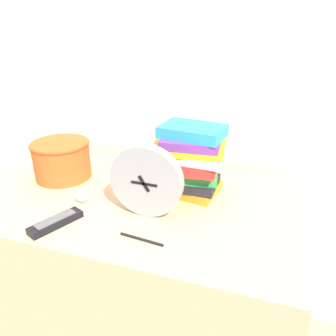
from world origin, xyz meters
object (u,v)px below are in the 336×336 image
object	(u,v)px
basket	(62,158)
pen	(142,239)
desk_clock	(146,181)
book_stack	(190,159)
tv_remote	(56,222)
crumpled_paper_ball	(82,196)

from	to	relation	value
basket	pen	distance (m)	0.52
desk_clock	pen	xyz separation A→B (m)	(0.04, -0.13, -0.11)
desk_clock	basket	size ratio (longest dim) A/B	1.05
desk_clock	basket	world-z (taller)	desk_clock
basket	book_stack	bearing A→B (deg)	3.64
tv_remote	book_stack	bearing A→B (deg)	45.24
book_stack	tv_remote	bearing A→B (deg)	-134.76
tv_remote	basket	bearing A→B (deg)	120.55
tv_remote	crumpled_paper_ball	bearing A→B (deg)	90.52
desk_clock	crumpled_paper_ball	distance (m)	0.25
book_stack	pen	xyz separation A→B (m)	(-0.05, -0.31, -0.12)
book_stack	tv_remote	distance (m)	0.46
pen	desk_clock	bearing A→B (deg)	105.34
pen	crumpled_paper_ball	bearing A→B (deg)	153.42
book_stack	pen	world-z (taller)	book_stack
book_stack	pen	size ratio (longest dim) A/B	2.01
desk_clock	book_stack	bearing A→B (deg)	63.90
pen	basket	bearing A→B (deg)	147.60
basket	crumpled_paper_ball	world-z (taller)	basket
tv_remote	pen	distance (m)	0.27
desk_clock	book_stack	size ratio (longest dim) A/B	0.86
tv_remote	crumpled_paper_ball	xyz separation A→B (m)	(-0.00, 0.15, 0.01)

